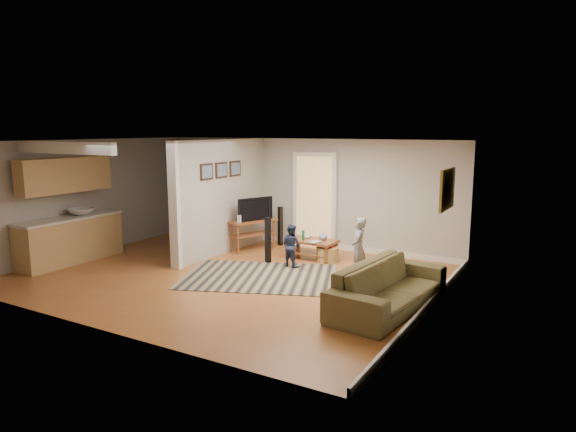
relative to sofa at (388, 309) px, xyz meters
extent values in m
plane|color=brown|center=(-3.19, 0.24, 0.00)|extent=(7.50, 7.50, 0.00)
cube|color=#B0AEA9|center=(-3.19, 3.24, 1.25)|extent=(7.50, 0.04, 2.50)
cube|color=#B0AEA9|center=(-6.94, 0.24, 1.25)|extent=(0.04, 6.00, 2.50)
cube|color=#B0AEA9|center=(0.56, 0.24, 1.25)|extent=(0.04, 6.00, 2.50)
cube|color=white|center=(-3.19, 0.24, 2.50)|extent=(7.50, 6.00, 0.04)
cube|color=#B0AEA9|center=(-4.39, 1.69, 1.25)|extent=(0.15, 3.10, 2.50)
cube|color=white|center=(-4.39, 0.14, 1.25)|extent=(0.22, 0.10, 2.50)
cube|color=white|center=(-3.19, 3.21, 0.06)|extent=(7.50, 0.04, 0.12)
cube|color=white|center=(0.53, 0.24, 0.06)|extent=(0.04, 6.00, 0.12)
cube|color=#D8B272|center=(-2.89, 3.18, 1.05)|extent=(0.90, 0.06, 2.10)
cube|color=tan|center=(-6.62, -0.56, 0.45)|extent=(0.60, 2.20, 0.90)
cube|color=beige|center=(-6.62, -0.56, 0.92)|extent=(0.64, 2.24, 0.05)
cube|color=tan|center=(-6.64, -0.56, 1.80)|extent=(0.35, 2.00, 0.70)
imported|color=silver|center=(-6.62, -0.26, 0.94)|extent=(0.54, 0.54, 0.19)
cube|color=black|center=(-4.30, 1.04, 1.85)|extent=(0.03, 0.40, 0.34)
cube|color=black|center=(-4.30, 1.54, 1.85)|extent=(0.03, 0.40, 0.34)
cube|color=black|center=(-4.30, 2.04, 1.85)|extent=(0.03, 0.40, 0.34)
cube|color=olive|center=(0.52, 1.24, 1.75)|extent=(0.04, 0.90, 0.68)
cube|color=black|center=(-2.66, 0.47, 0.01)|extent=(3.33, 2.92, 0.01)
imported|color=#443F22|center=(0.00, 0.00, 0.00)|extent=(1.21, 2.51, 0.71)
cube|color=brown|center=(-2.43, 2.15, 0.38)|extent=(1.06, 0.63, 0.05)
cube|color=silver|center=(-2.43, 2.15, 0.39)|extent=(0.66, 0.38, 0.02)
cube|color=brown|center=(-2.43, 2.15, 0.13)|extent=(0.97, 0.54, 0.03)
cube|color=brown|center=(-2.90, 1.92, 0.19)|extent=(0.06, 0.06, 0.38)
cube|color=brown|center=(-1.97, 1.90, 0.19)|extent=(0.06, 0.06, 0.38)
cube|color=brown|center=(-2.89, 2.41, 0.19)|extent=(0.06, 0.06, 0.38)
cube|color=brown|center=(-1.97, 2.39, 0.19)|extent=(0.06, 0.06, 0.38)
imported|color=navy|center=(-2.21, 2.26, 0.41)|extent=(0.18, 0.18, 0.18)
cylinder|color=#14592A|center=(-2.57, 2.02, 0.52)|extent=(0.06, 0.06, 0.21)
imported|color=#998C4C|center=(-2.74, 2.32, 0.41)|extent=(0.23, 0.27, 0.02)
imported|color=#66594C|center=(-2.35, 1.98, 0.41)|extent=(0.23, 0.29, 0.02)
cube|color=brown|center=(-3.94, 2.18, 0.68)|extent=(0.81, 1.19, 0.05)
cube|color=brown|center=(-3.94, 2.18, 0.37)|extent=(0.73, 1.08, 0.03)
cylinder|color=brown|center=(-4.25, 1.78, 0.34)|extent=(0.05, 0.05, 0.69)
cylinder|color=brown|center=(-3.88, 2.67, 0.34)|extent=(0.05, 0.05, 0.69)
cylinder|color=brown|center=(-3.99, 1.68, 0.34)|extent=(0.05, 0.05, 0.69)
cylinder|color=brown|center=(-3.63, 2.57, 0.34)|extent=(0.05, 0.05, 0.69)
imported|color=black|center=(-3.92, 2.17, 0.70)|extent=(0.45, 0.87, 0.52)
cylinder|color=white|center=(-4.01, 1.76, 0.78)|extent=(0.09, 0.09, 0.17)
cube|color=black|center=(-3.05, 1.40, 0.47)|extent=(0.12, 0.12, 0.95)
cube|color=black|center=(-3.67, 2.94, 0.46)|extent=(0.12, 0.12, 0.92)
cylinder|color=olive|center=(-2.04, 2.12, 0.15)|extent=(0.46, 0.46, 0.30)
sphere|color=red|center=(-1.98, 2.16, 0.30)|extent=(0.14, 0.14, 0.14)
sphere|color=gold|center=(-2.11, 2.14, 0.32)|extent=(0.14, 0.14, 0.14)
sphere|color=green|center=(-2.04, 2.06, 0.34)|extent=(0.14, 0.14, 0.14)
imported|color=gray|center=(-1.04, 1.33, 0.00)|extent=(0.37, 0.47, 1.13)
imported|color=#1E273F|center=(-2.49, 1.38, 0.00)|extent=(0.48, 0.41, 0.86)
camera|label=1|loc=(2.41, -7.27, 2.72)|focal=32.00mm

